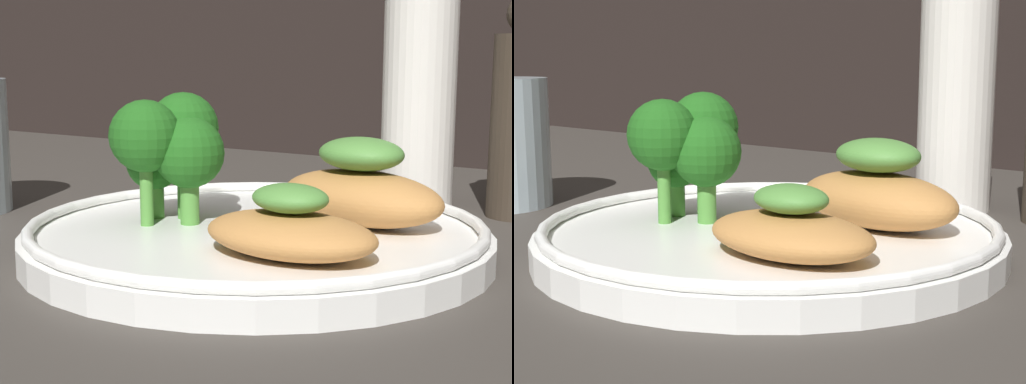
% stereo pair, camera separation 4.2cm
% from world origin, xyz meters
% --- Properties ---
extents(ground_plane, '(1.80, 1.80, 0.01)m').
position_xyz_m(ground_plane, '(0.00, 0.00, -0.01)').
color(ground_plane, '#3D3833').
extents(plate, '(0.25, 0.25, 0.02)m').
position_xyz_m(plate, '(0.00, 0.00, 0.01)').
color(plate, white).
rests_on(plate, ground_plane).
extents(grilled_meat_front, '(0.09, 0.06, 0.03)m').
position_xyz_m(grilled_meat_front, '(0.05, -0.04, 0.03)').
color(grilled_meat_front, '#BC7F42').
rests_on(grilled_meat_front, plate).
extents(grilled_meat_middle, '(0.11, 0.07, 0.05)m').
position_xyz_m(grilled_meat_middle, '(0.04, 0.04, 0.03)').
color(grilled_meat_middle, '#BC7F42').
rests_on(grilled_meat_middle, plate).
extents(broccoli_bunch, '(0.06, 0.07, 0.07)m').
position_xyz_m(broccoli_bunch, '(-0.05, -0.01, 0.06)').
color(broccoli_bunch, '#4C8E38').
rests_on(broccoli_bunch, plate).
extents(sauce_bottle, '(0.05, 0.05, 0.17)m').
position_xyz_m(sauce_bottle, '(0.02, 0.18, 0.08)').
color(sauce_bottle, white).
rests_on(sauce_bottle, ground_plane).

